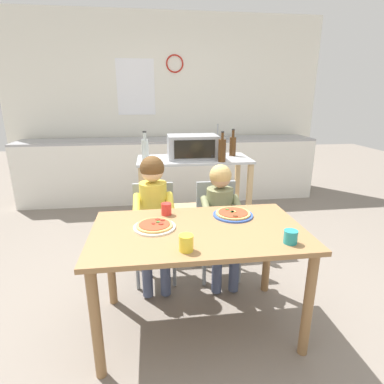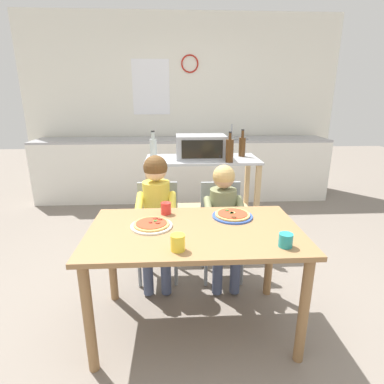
% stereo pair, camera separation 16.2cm
% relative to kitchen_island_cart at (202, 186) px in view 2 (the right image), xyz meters
% --- Properties ---
extents(ground_plane, '(12.77, 12.77, 0.00)m').
position_rel_kitchen_island_cart_xyz_m(ground_plane, '(-0.16, -0.11, -0.61)').
color(ground_plane, slate).
extents(back_wall_tiled, '(4.81, 0.14, 2.70)m').
position_rel_kitchen_island_cart_xyz_m(back_wall_tiled, '(-0.17, 1.87, 0.75)').
color(back_wall_tiled, white).
rests_on(back_wall_tiled, ground).
extents(kitchen_counter, '(4.33, 0.60, 1.11)m').
position_rel_kitchen_island_cart_xyz_m(kitchen_counter, '(-0.16, 1.46, -0.15)').
color(kitchen_counter, silver).
rests_on(kitchen_counter, ground).
extents(kitchen_island_cart, '(1.17, 0.54, 0.91)m').
position_rel_kitchen_island_cart_xyz_m(kitchen_island_cart, '(0.00, 0.00, 0.00)').
color(kitchen_island_cart, '#B7BABF').
rests_on(kitchen_island_cart, ground).
extents(toaster_oven, '(0.51, 0.34, 0.24)m').
position_rel_kitchen_island_cart_xyz_m(toaster_oven, '(-0.01, 0.01, 0.42)').
color(toaster_oven, '#999BA0').
rests_on(toaster_oven, kitchen_island_cart).
extents(bottle_brown_beer, '(0.08, 0.08, 0.30)m').
position_rel_kitchen_island_cart_xyz_m(bottle_brown_beer, '(0.25, -0.22, 0.42)').
color(bottle_brown_beer, '#4C2D14').
rests_on(bottle_brown_beer, kitchen_island_cart).
extents(bottle_squat_spirits, '(0.07, 0.07, 0.29)m').
position_rel_kitchen_island_cart_xyz_m(bottle_squat_spirits, '(-0.50, -0.04, 0.42)').
color(bottle_squat_spirits, '#ADB7B2').
rests_on(bottle_squat_spirits, kitchen_island_cart).
extents(bottle_clear_vinegar, '(0.07, 0.07, 0.29)m').
position_rel_kitchen_island_cart_xyz_m(bottle_clear_vinegar, '(0.44, 0.09, 0.41)').
color(bottle_clear_vinegar, '#4C2D14').
rests_on(bottle_clear_vinegar, kitchen_island_cart).
extents(dining_table, '(1.33, 0.78, 0.73)m').
position_rel_kitchen_island_cart_xyz_m(dining_table, '(-0.16, -1.38, 0.02)').
color(dining_table, olive).
rests_on(dining_table, ground).
extents(dining_chair_left, '(0.36, 0.36, 0.81)m').
position_rel_kitchen_island_cart_xyz_m(dining_chair_left, '(-0.44, -0.70, -0.13)').
color(dining_chair_left, gray).
rests_on(dining_chair_left, ground).
extents(dining_chair_right, '(0.36, 0.36, 0.81)m').
position_rel_kitchen_island_cart_xyz_m(dining_chair_right, '(0.11, -0.72, -0.13)').
color(dining_chair_right, gray).
rests_on(dining_chair_right, ground).
extents(child_in_yellow_shirt, '(0.32, 0.42, 1.06)m').
position_rel_kitchen_island_cart_xyz_m(child_in_yellow_shirt, '(-0.44, -0.82, 0.08)').
color(child_in_yellow_shirt, '#424C6B').
rests_on(child_in_yellow_shirt, ground).
extents(child_in_olive_shirt, '(0.32, 0.42, 0.98)m').
position_rel_kitchen_island_cart_xyz_m(child_in_olive_shirt, '(0.11, -0.84, 0.03)').
color(child_in_olive_shirt, '#424C6B').
rests_on(child_in_olive_shirt, ground).
extents(pizza_plate_white, '(0.27, 0.27, 0.03)m').
position_rel_kitchen_island_cart_xyz_m(pizza_plate_white, '(-0.44, -1.33, 0.14)').
color(pizza_plate_white, white).
rests_on(pizza_plate_white, dining_table).
extents(pizza_plate_blue_rimmed, '(0.28, 0.28, 0.03)m').
position_rel_kitchen_island_cart_xyz_m(pizza_plate_blue_rimmed, '(0.11, -1.20, 0.14)').
color(pizza_plate_blue_rimmed, '#3356B7').
rests_on(pizza_plate_blue_rimmed, dining_table).
extents(drinking_cup_teal, '(0.08, 0.08, 0.08)m').
position_rel_kitchen_island_cart_xyz_m(drinking_cup_teal, '(0.32, -1.64, 0.16)').
color(drinking_cup_teal, teal).
rests_on(drinking_cup_teal, dining_table).
extents(drinking_cup_red, '(0.07, 0.07, 0.08)m').
position_rel_kitchen_island_cart_xyz_m(drinking_cup_red, '(-0.35, -1.11, 0.17)').
color(drinking_cup_red, red).
rests_on(drinking_cup_red, dining_table).
extents(drinking_cup_yellow, '(0.08, 0.08, 0.09)m').
position_rel_kitchen_island_cart_xyz_m(drinking_cup_yellow, '(-0.27, -1.65, 0.17)').
color(drinking_cup_yellow, yellow).
rests_on(drinking_cup_yellow, dining_table).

